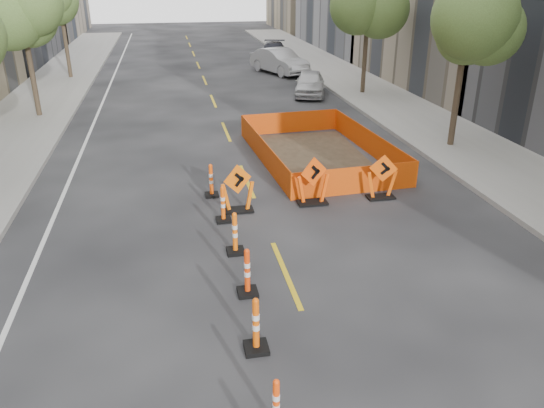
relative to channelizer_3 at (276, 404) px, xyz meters
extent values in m
plane|color=black|center=(1.12, 0.38, -0.47)|extent=(140.00, 140.00, 0.00)
cube|color=gray|center=(10.12, 12.38, -0.40)|extent=(4.00, 90.00, 0.15)
cylinder|color=#382B1E|center=(-7.28, 20.38, 1.10)|extent=(0.24, 0.24, 3.15)
sphere|color=#445D28|center=(-7.28, 20.38, 4.08)|extent=(2.80, 2.80, 2.80)
cylinder|color=#382B1E|center=(-7.28, 30.38, 1.10)|extent=(0.24, 0.24, 3.15)
sphere|color=#445D28|center=(-7.28, 30.38, 4.08)|extent=(2.80, 2.80, 2.80)
cylinder|color=#382B1E|center=(9.52, 12.38, 1.10)|extent=(0.24, 0.24, 3.15)
sphere|color=#445D28|center=(9.52, 12.38, 4.08)|extent=(2.80, 2.80, 2.80)
cylinder|color=#382B1E|center=(9.52, 22.38, 1.10)|extent=(0.24, 0.24, 3.15)
sphere|color=#445D28|center=(9.52, 22.38, 4.08)|extent=(2.80, 2.80, 2.80)
imported|color=silver|center=(6.56, 22.82, 0.20)|extent=(2.62, 4.22, 1.34)
imported|color=#B0B0B6|center=(6.30, 29.85, 0.34)|extent=(3.48, 5.24, 1.63)
imported|color=black|center=(6.96, 35.30, 0.22)|extent=(3.02, 5.07, 1.38)
camera|label=1|loc=(-1.22, -5.90, 5.93)|focal=35.00mm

